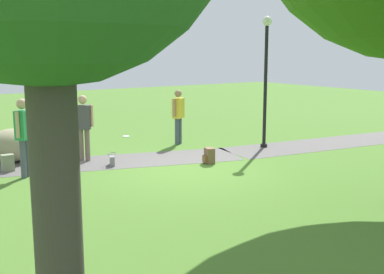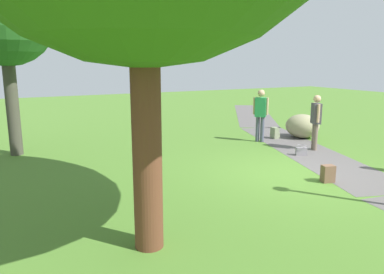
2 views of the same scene
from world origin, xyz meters
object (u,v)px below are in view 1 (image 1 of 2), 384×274
(woman_with_handbag, at_px, (83,123))
(passerby_on_path, at_px, (23,132))
(man_near_boulder, at_px, (178,113))
(handbag_on_grass, at_px, (112,160))
(lamp_post, at_px, (266,68))
(lawn_boulder, at_px, (11,145))
(frisbee_on_grass, at_px, (126,136))
(spare_backpack_on_lawn, at_px, (209,156))
(backpack_by_boulder, at_px, (8,163))

(woman_with_handbag, relative_size, passerby_on_path, 0.96)
(man_near_boulder, height_order, handbag_on_grass, man_near_boulder)
(lamp_post, xyz_separation_m, lawn_boulder, (6.69, -2.25, -1.90))
(frisbee_on_grass, bearing_deg, woman_with_handbag, 46.33)
(lamp_post, bearing_deg, man_near_boulder, -45.16)
(lamp_post, xyz_separation_m, man_near_boulder, (1.84, -1.85, -1.37))
(lawn_boulder, relative_size, passerby_on_path, 0.86)
(lamp_post, bearing_deg, spare_backpack_on_lawn, 16.75)
(spare_backpack_on_lawn, bearing_deg, handbag_on_grass, -29.19)
(frisbee_on_grass, bearing_deg, lamp_post, 123.39)
(lamp_post, relative_size, handbag_on_grass, 10.58)
(man_near_boulder, bearing_deg, backpack_by_boulder, 6.03)
(passerby_on_path, xyz_separation_m, frisbee_on_grass, (-4.26, -3.44, -1.04))
(lawn_boulder, height_order, spare_backpack_on_lawn, lawn_boulder)
(passerby_on_path, bearing_deg, handbag_on_grass, 178.20)
(woman_with_handbag, height_order, spare_backpack_on_lawn, woman_with_handbag)
(lamp_post, relative_size, man_near_boulder, 2.29)
(woman_with_handbag, bearing_deg, handbag_on_grass, 113.15)
(man_near_boulder, xyz_separation_m, backpack_by_boulder, (5.20, 0.55, -0.77))
(passerby_on_path, bearing_deg, frisbee_on_grass, -141.01)
(backpack_by_boulder, bearing_deg, lawn_boulder, -109.88)
(backpack_by_boulder, xyz_separation_m, frisbee_on_grass, (-4.45, -2.62, -0.18))
(man_near_boulder, xyz_separation_m, frisbee_on_grass, (0.75, -2.07, -0.95))
(lawn_boulder, xyz_separation_m, spare_backpack_on_lawn, (-4.09, 3.04, -0.24))
(lamp_post, xyz_separation_m, handbag_on_grass, (4.73, -0.41, -2.19))
(man_near_boulder, bearing_deg, woman_with_handbag, 9.87)
(passerby_on_path, xyz_separation_m, spare_backpack_on_lawn, (-4.24, 1.26, -0.85))
(lamp_post, bearing_deg, frisbee_on_grass, -56.61)
(lawn_boulder, bearing_deg, man_near_boulder, 175.21)
(passerby_on_path, bearing_deg, woman_with_handbag, -155.14)
(backpack_by_boulder, bearing_deg, lamp_post, 169.53)
(handbag_on_grass, bearing_deg, woman_with_handbag, -66.85)
(woman_with_handbag, distance_m, handbag_on_grass, 1.28)
(lawn_boulder, distance_m, frisbee_on_grass, 4.45)
(woman_with_handbag, relative_size, spare_backpack_on_lawn, 4.29)
(lamp_post, relative_size, lawn_boulder, 2.47)
(man_near_boulder, bearing_deg, spare_backpack_on_lawn, 73.86)
(frisbee_on_grass, bearing_deg, spare_backpack_on_lawn, 89.81)
(handbag_on_grass, xyz_separation_m, spare_backpack_on_lawn, (-2.13, 1.19, 0.05))
(woman_with_handbag, height_order, backpack_by_boulder, woman_with_handbag)
(lawn_boulder, bearing_deg, backpack_by_boulder, 70.12)
(lawn_boulder, distance_m, handbag_on_grass, 2.71)
(passerby_on_path, relative_size, handbag_on_grass, 4.98)
(lamp_post, distance_m, handbag_on_grass, 5.23)
(man_near_boulder, distance_m, backpack_by_boulder, 5.28)
(handbag_on_grass, relative_size, spare_backpack_on_lawn, 0.90)
(backpack_by_boulder, xyz_separation_m, spare_backpack_on_lawn, (-4.44, 2.08, 0.00))
(lamp_post, relative_size, backpack_by_boulder, 9.50)
(passerby_on_path, distance_m, frisbee_on_grass, 5.57)
(lawn_boulder, xyz_separation_m, woman_with_handbag, (-1.58, 0.97, 0.57))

